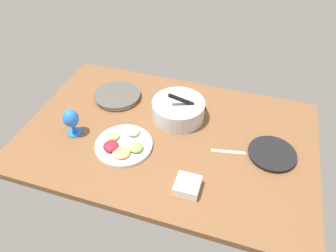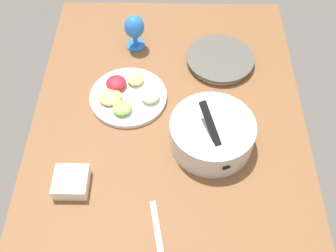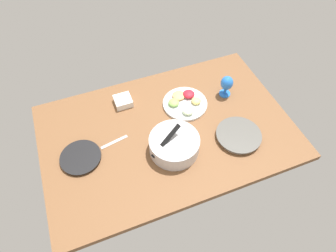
# 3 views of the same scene
# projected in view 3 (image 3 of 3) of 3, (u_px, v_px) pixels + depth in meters

# --- Properties ---
(ground_plane) EXTENTS (1.60, 1.04, 0.04)m
(ground_plane) POSITION_uv_depth(u_px,v_px,m) (167.00, 132.00, 1.93)
(ground_plane) COLOR brown
(dinner_plate_left) EXTENTS (0.29, 0.29, 0.03)m
(dinner_plate_left) POSITION_uv_depth(u_px,v_px,m) (239.00, 136.00, 1.87)
(dinner_plate_left) COLOR silver
(dinner_plate_left) RESTS_ON ground_plane
(dinner_plate_right) EXTENTS (0.25, 0.25, 0.02)m
(dinner_plate_right) POSITION_uv_depth(u_px,v_px,m) (81.00, 158.00, 1.78)
(dinner_plate_right) COLOR #4C4C51
(dinner_plate_right) RESTS_ON ground_plane
(mixing_bowl) EXTENTS (0.31, 0.30, 0.19)m
(mixing_bowl) POSITION_uv_depth(u_px,v_px,m) (174.00, 144.00, 1.78)
(mixing_bowl) COLOR silver
(mixing_bowl) RESTS_ON ground_plane
(fruit_platter) EXTENTS (0.30, 0.30, 0.06)m
(fruit_platter) POSITION_uv_depth(u_px,v_px,m) (185.00, 102.00, 2.04)
(fruit_platter) COLOR silver
(fruit_platter) RESTS_ON ground_plane
(hurricane_glass_blue) EXTENTS (0.09, 0.09, 0.16)m
(hurricane_glass_blue) POSITION_uv_depth(u_px,v_px,m) (227.00, 84.00, 2.03)
(hurricane_glass_blue) COLOR blue
(hurricane_glass_blue) RESTS_ON ground_plane
(square_bowl_white) EXTENTS (0.11, 0.11, 0.05)m
(square_bowl_white) POSITION_uv_depth(u_px,v_px,m) (123.00, 101.00, 2.03)
(square_bowl_white) COLOR white
(square_bowl_white) RESTS_ON ground_plane
(fork_by_right_plate) EXTENTS (0.18, 0.05, 0.01)m
(fork_by_right_plate) POSITION_uv_depth(u_px,v_px,m) (114.00, 142.00, 1.86)
(fork_by_right_plate) COLOR silver
(fork_by_right_plate) RESTS_ON ground_plane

